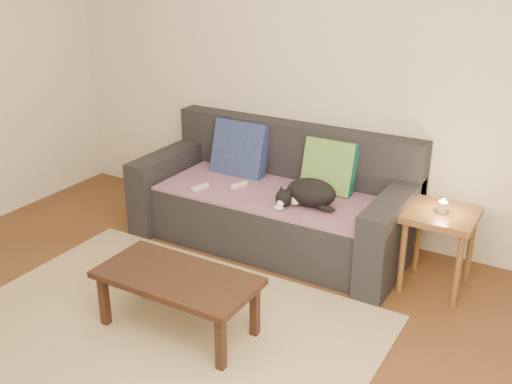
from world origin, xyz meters
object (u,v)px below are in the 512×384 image
Objects in this scene: wii_remote_a at (200,187)px; wii_remote_b at (239,185)px; cat at (309,193)px; coffee_table at (177,282)px; sofa at (275,204)px; side_table at (440,226)px.

wii_remote_a is 0.30m from wii_remote_b.
cat reaches higher than coffee_table.
cat is (0.36, -0.16, 0.22)m from sofa.
wii_remote_a is 1.00× the size of wii_remote_b.
sofa is 14.00× the size of wii_remote_b.
sofa reaches higher than side_table.
cat is at bearing -24.45° from sofa.
cat reaches higher than wii_remote_b.
wii_remote_a and wii_remote_b have the same top height.
sofa is at bearing 176.57° from side_table.
wii_remote_a is 0.27× the size of side_table.
coffee_table is (-0.28, -1.18, -0.20)m from cat.
wii_remote_b is 0.16× the size of coffee_table.
cat is at bearing -69.72° from wii_remote_a.
side_table reaches higher than wii_remote_a.
wii_remote_b is 1.52m from side_table.
wii_remote_a is 0.16× the size of coffee_table.
wii_remote_b is at bearing -40.47° from wii_remote_a.
cat is at bearing -80.49° from wii_remote_b.
cat is 0.80× the size of side_table.
sofa is 0.59m from wii_remote_a.
side_table is at bearing 0.13° from cat.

